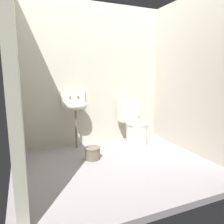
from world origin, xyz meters
name	(u,v)px	position (x,y,z in m)	size (l,w,h in m)	color
ground_plane	(119,164)	(0.00, 0.00, -0.04)	(2.92, 2.41, 0.08)	gray
wall_back	(95,75)	(0.00, 1.06, 1.24)	(2.92, 0.10, 2.49)	beige
wall_left	(15,77)	(-1.31, 0.10, 1.24)	(0.10, 2.21, 2.49)	beige
wall_right	(189,76)	(1.31, 0.10, 1.24)	(0.10, 2.21, 2.49)	beige
toilet_near_wall	(134,126)	(0.61, 0.66, 0.32)	(0.43, 0.62, 0.78)	silver
sink	(75,105)	(-0.43, 0.84, 0.75)	(0.42, 0.34, 0.99)	#6A604E
bucket	(93,153)	(-0.33, 0.23, 0.10)	(0.24, 0.24, 0.19)	#6A604E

